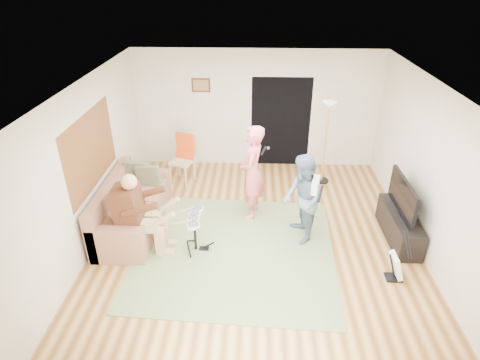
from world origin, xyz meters
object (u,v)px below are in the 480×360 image
sofa (129,212)px  singer (252,173)px  tv_cabinet (399,226)px  drum_kit (195,235)px  guitarist (302,200)px  television (403,196)px  torchiere_lamp (327,128)px  dining_chair (183,165)px  guitar_spare (397,265)px

sofa → singer: singer is taller
tv_cabinet → singer: bearing=166.0°
drum_kit → tv_cabinet: 3.53m
drum_kit → guitarist: bearing=12.3°
sofa → television: 4.78m
torchiere_lamp → dining_chair: torchiere_lamp is taller
sofa → torchiere_lamp: size_ratio=1.22×
guitarist → tv_cabinet: bearing=83.0°
singer → dining_chair: size_ratio=1.70×
television → sofa: bearing=177.9°
tv_cabinet → television: bearing=180.0°
singer → tv_cabinet: 2.74m
sofa → torchiere_lamp: torchiere_lamp is taller
guitarist → torchiere_lamp: (0.69, 2.15, 0.46)m
guitarist → television: size_ratio=1.31×
singer → television: (2.53, -0.64, -0.05)m
dining_chair → tv_cabinet: 4.55m
guitar_spare → torchiere_lamp: (-0.68, 3.12, 0.99)m
guitarist → guitar_spare: (1.37, -0.98, -0.54)m
guitarist → drum_kit: bearing=-87.6°
singer → tv_cabinet: size_ratio=1.29×
singer → guitar_spare: singer is taller
drum_kit → torchiere_lamp: torchiere_lamp is taller
singer → guitar_spare: (2.22, -1.70, -0.65)m
sofa → guitarist: (3.07, -0.26, 0.49)m
drum_kit → television: television is taller
guitarist → television: 1.68m
sofa → dining_chair: bearing=68.8°
drum_kit → guitar_spare: (3.14, -0.59, -0.05)m
sofa → tv_cabinet: 4.80m
singer → dining_chair: singer is taller
guitarist → guitar_spare: bearing=44.6°
torchiere_lamp → television: torchiere_lamp is taller
drum_kit → dining_chair: (-0.61, 2.43, 0.07)m
guitar_spare → dining_chair: bearing=141.1°
singer → guitarist: (0.85, -0.73, -0.11)m
guitarist → television: guitarist is taller
sofa → drum_kit: bearing=-26.6°
dining_chair → singer: bearing=-20.4°
sofa → dining_chair: 1.92m
tv_cabinet → television: 0.60m
dining_chair → television: bearing=-5.4°
television → guitarist: bearing=-177.1°
guitar_spare → television: 1.26m
dining_chair → television: size_ratio=0.88×
guitarist → television: (1.68, 0.09, 0.06)m
dining_chair → television: (4.06, -1.96, 0.47)m
guitar_spare → drum_kit: bearing=169.4°
singer → torchiere_lamp: torchiere_lamp is taller
drum_kit → tv_cabinet: size_ratio=0.50×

